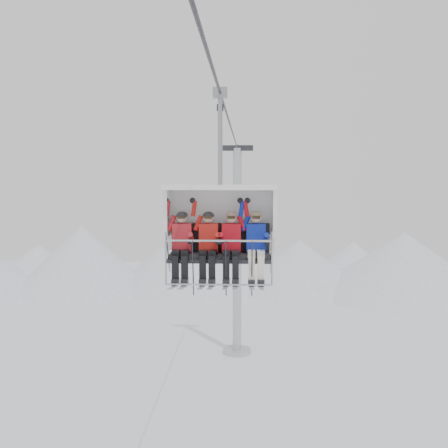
{
  "coord_description": "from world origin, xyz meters",
  "views": [
    {
      "loc": [
        0.53,
        -13.74,
        11.63
      ],
      "look_at": [
        0.0,
        0.0,
        10.41
      ],
      "focal_mm": 45.0,
      "sensor_mm": 36.0,
      "label": 1
    }
  ],
  "objects_px": {
    "skier_center_right": "(231,244)",
    "skier_far_right": "(256,244)",
    "skier_far_left": "(182,244)",
    "skier_center_left": "(208,244)",
    "chairlift_carrier": "(220,220)",
    "lift_tower_right": "(237,266)"
  },
  "relations": [
    {
      "from": "lift_tower_right",
      "to": "skier_far_right",
      "type": "bearing_deg",
      "value": -88.23
    },
    {
      "from": "lift_tower_right",
      "to": "skier_far_left",
      "type": "distance_m",
      "value": 24.67
    },
    {
      "from": "skier_far_left",
      "to": "skier_center_left",
      "type": "distance_m",
      "value": 0.55
    },
    {
      "from": "lift_tower_right",
      "to": "skier_center_right",
      "type": "xyz_separation_m",
      "value": [
        0.24,
        -24.26,
        4.42
      ]
    },
    {
      "from": "chairlift_carrier",
      "to": "skier_far_right",
      "type": "xyz_separation_m",
      "value": [
        0.75,
        -0.3,
        -0.46
      ]
    },
    {
      "from": "skier_center_right",
      "to": "chairlift_carrier",
      "type": "bearing_deg",
      "value": 127.88
    },
    {
      "from": "chairlift_carrier",
      "to": "skier_far_left",
      "type": "height_order",
      "value": "chairlift_carrier"
    },
    {
      "from": "chairlift_carrier",
      "to": "skier_center_left",
      "type": "relative_size",
      "value": 2.36
    },
    {
      "from": "skier_center_right",
      "to": "skier_far_right",
      "type": "distance_m",
      "value": 0.51
    },
    {
      "from": "skier_center_left",
      "to": "skier_center_right",
      "type": "xyz_separation_m",
      "value": [
        0.48,
        0.0,
        0.0
      ]
    },
    {
      "from": "chairlift_carrier",
      "to": "skier_far_left",
      "type": "xyz_separation_m",
      "value": [
        -0.79,
        -0.3,
        -0.46
      ]
    },
    {
      "from": "skier_far_left",
      "to": "skier_far_right",
      "type": "height_order",
      "value": "same"
    },
    {
      "from": "lift_tower_right",
      "to": "skier_center_right",
      "type": "distance_m",
      "value": 24.66
    },
    {
      "from": "skier_center_right",
      "to": "skier_center_left",
      "type": "bearing_deg",
      "value": 180.0
    },
    {
      "from": "lift_tower_right",
      "to": "skier_center_right",
      "type": "height_order",
      "value": "lift_tower_right"
    },
    {
      "from": "skier_far_right",
      "to": "skier_far_left",
      "type": "bearing_deg",
      "value": 180.0
    },
    {
      "from": "skier_far_left",
      "to": "chairlift_carrier",
      "type": "bearing_deg",
      "value": 21.02
    },
    {
      "from": "lift_tower_right",
      "to": "skier_center_left",
      "type": "bearing_deg",
      "value": -90.56
    },
    {
      "from": "lift_tower_right",
      "to": "skier_far_left",
      "type": "height_order",
      "value": "lift_tower_right"
    },
    {
      "from": "skier_far_left",
      "to": "skier_center_left",
      "type": "relative_size",
      "value": 1.0
    },
    {
      "from": "skier_far_left",
      "to": "skier_far_right",
      "type": "relative_size",
      "value": 1.0
    },
    {
      "from": "chairlift_carrier",
      "to": "skier_far_right",
      "type": "height_order",
      "value": "chairlift_carrier"
    }
  ]
}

